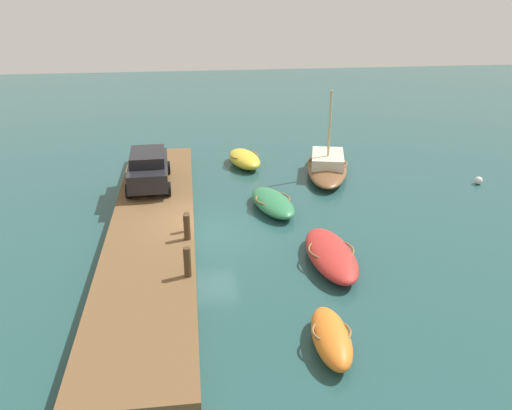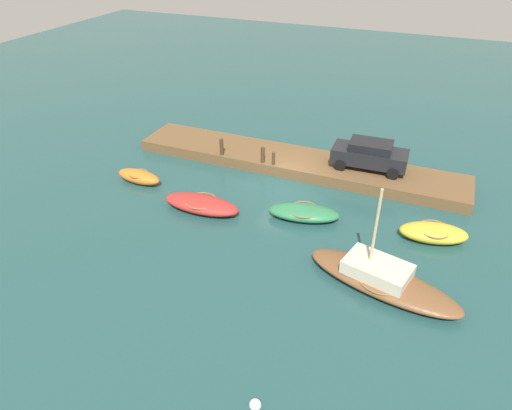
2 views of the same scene
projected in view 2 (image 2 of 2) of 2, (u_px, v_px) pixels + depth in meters
The scene contains 12 objects.
ground_plane at pixel (285, 182), 26.60m from camera, with size 84.00×84.00×0.00m, color #234C4C.
dock_platform at pixel (296, 162), 28.03m from camera, with size 19.89×3.28×0.64m, color brown.
dinghy_orange at pixel (139, 177), 26.39m from camera, with size 2.81×1.17×0.75m.
sailboat_brown at pixel (381, 278), 18.98m from camera, with size 6.85×3.55×4.49m.
rowboat_red at pixel (201, 204), 23.93m from camera, with size 4.16×1.69×0.74m.
rowboat_yellow at pixel (433, 233), 21.75m from camera, with size 3.36×2.10×0.80m.
rowboat_green at pixel (304, 213), 23.31m from camera, with size 3.80×2.21×0.68m.
mooring_post_west at pixel (273, 158), 26.88m from camera, with size 0.19×0.19×0.78m, color #47331E.
mooring_post_mid_west at pixel (263, 155), 27.05m from camera, with size 0.24×0.24×0.98m, color #47331E.
mooring_post_mid_east at pixel (222, 147), 27.91m from camera, with size 0.24×0.24×1.02m, color #47331E.
parked_car at pixel (370, 154), 26.29m from camera, with size 4.23×2.07×1.62m.
marker_buoy at pixel (255, 405), 14.42m from camera, with size 0.39×0.39×0.39m, color silver.
Camera 2 is at (-7.45, 21.99, 13.16)m, focal length 32.64 mm.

